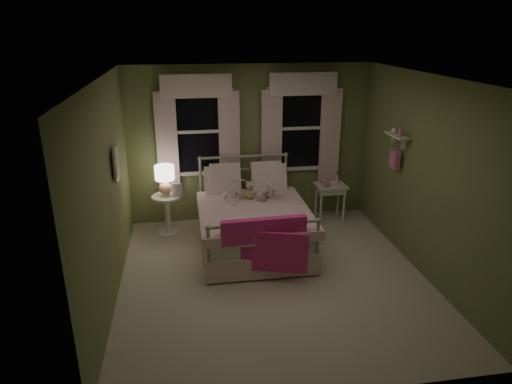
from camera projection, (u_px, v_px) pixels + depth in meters
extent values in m
plane|color=silver|center=(273.00, 277.00, 6.08)|extent=(4.20, 4.20, 0.00)
plane|color=white|center=(276.00, 78.00, 5.18)|extent=(4.20, 4.20, 0.00)
plane|color=olive|center=(250.00, 144.00, 7.57)|extent=(4.00, 0.00, 4.00)
plane|color=olive|center=(326.00, 270.00, 3.68)|extent=(4.00, 0.00, 4.00)
plane|color=olive|center=(107.00, 195.00, 5.33)|extent=(0.00, 4.20, 4.20)
plane|color=olive|center=(425.00, 177.00, 5.93)|extent=(0.00, 4.20, 4.20)
cube|color=white|center=(253.00, 221.00, 6.78)|extent=(1.44, 1.94, 0.26)
cube|color=white|center=(253.00, 236.00, 6.86)|extent=(1.54, 2.02, 0.30)
cube|color=white|center=(254.00, 214.00, 6.58)|extent=(1.58, 1.75, 0.14)
cylinder|color=#9EB793|center=(206.00, 232.00, 6.72)|extent=(0.04, 1.90, 0.04)
cylinder|color=#9EB793|center=(297.00, 226.00, 6.92)|extent=(0.04, 1.90, 0.04)
cylinder|color=#9EB793|center=(201.00, 192.00, 7.52)|extent=(0.04, 0.04, 1.15)
cylinder|color=#9EB793|center=(285.00, 187.00, 7.73)|extent=(0.04, 0.04, 1.15)
sphere|color=#9EB793|center=(200.00, 158.00, 7.32)|extent=(0.07, 0.07, 0.07)
sphere|color=#9EB793|center=(286.00, 155.00, 7.53)|extent=(0.07, 0.07, 0.07)
cylinder|color=#9EB793|center=(243.00, 156.00, 7.43)|extent=(1.42, 0.04, 0.04)
cylinder|color=#9EB793|center=(244.00, 169.00, 7.50)|extent=(1.38, 0.03, 0.03)
cylinder|color=#9EB793|center=(209.00, 257.00, 5.78)|extent=(0.04, 0.04, 0.80)
cylinder|color=#9EB793|center=(317.00, 249.00, 5.99)|extent=(0.04, 0.04, 0.80)
sphere|color=#9EB793|center=(208.00, 228.00, 5.64)|extent=(0.07, 0.07, 0.07)
sphere|color=#9EB793|center=(319.00, 221.00, 5.85)|extent=(0.07, 0.07, 0.07)
cylinder|color=#9EB793|center=(264.00, 224.00, 5.75)|extent=(1.42, 0.04, 0.04)
cube|color=white|center=(222.00, 183.00, 7.24)|extent=(0.55, 0.32, 0.57)
cube|color=white|center=(269.00, 181.00, 7.35)|extent=(0.55, 0.32, 0.57)
cube|color=white|center=(225.00, 178.00, 7.22)|extent=(0.48, 0.30, 0.51)
cube|color=white|center=(266.00, 176.00, 7.32)|extent=(0.48, 0.30, 0.51)
cube|color=#E22C90|center=(264.00, 230.00, 5.78)|extent=(1.10, 0.14, 0.32)
cube|color=#DD2B87|center=(265.00, 252.00, 5.80)|extent=(1.07, 0.35, 0.55)
imported|color=#F7D1DD|center=(230.00, 177.00, 6.96)|extent=(0.31, 0.21, 0.84)
imported|color=#F7D1DD|center=(266.00, 178.00, 7.06)|extent=(0.44, 0.40, 0.73)
imported|color=beige|center=(232.00, 183.00, 6.74)|extent=(0.21, 0.13, 0.26)
imported|color=beige|center=(269.00, 184.00, 6.83)|extent=(0.21, 0.14, 0.26)
sphere|color=tan|center=(250.00, 194.00, 6.94)|extent=(0.16, 0.16, 0.16)
sphere|color=tan|center=(250.00, 185.00, 6.88)|extent=(0.12, 0.12, 0.12)
sphere|color=tan|center=(247.00, 182.00, 6.85)|extent=(0.05, 0.05, 0.05)
sphere|color=tan|center=(253.00, 182.00, 6.86)|extent=(0.05, 0.05, 0.05)
sphere|color=tan|center=(245.00, 193.00, 6.90)|extent=(0.06, 0.06, 0.06)
sphere|color=tan|center=(255.00, 193.00, 6.92)|extent=(0.06, 0.06, 0.06)
sphere|color=#8C6B51|center=(250.00, 187.00, 6.83)|extent=(0.04, 0.04, 0.04)
cylinder|color=white|center=(166.00, 197.00, 7.15)|extent=(0.46, 0.46, 0.04)
cylinder|color=white|center=(168.00, 215.00, 7.26)|extent=(0.08, 0.08, 0.60)
cylinder|color=white|center=(169.00, 232.00, 7.36)|extent=(0.34, 0.34, 0.03)
sphere|color=#E69F88|center=(166.00, 188.00, 7.10)|extent=(0.20, 0.20, 0.20)
cylinder|color=pink|center=(165.00, 181.00, 7.06)|extent=(0.03, 0.03, 0.12)
cylinder|color=#FFEAC6|center=(164.00, 173.00, 7.01)|extent=(0.30, 0.30, 0.22)
imported|color=beige|center=(173.00, 197.00, 7.08)|extent=(0.20, 0.25, 0.02)
cube|color=white|center=(331.00, 186.00, 7.64)|extent=(0.50, 0.40, 0.04)
cube|color=white|center=(330.00, 190.00, 7.67)|extent=(0.44, 0.34, 0.08)
cylinder|color=white|center=(321.00, 207.00, 7.58)|extent=(0.04, 0.04, 0.60)
cylinder|color=white|center=(344.00, 206.00, 7.64)|extent=(0.04, 0.04, 0.60)
cylinder|color=white|center=(316.00, 201.00, 7.86)|extent=(0.04, 0.04, 0.60)
cylinder|color=white|center=(338.00, 200.00, 7.92)|extent=(0.04, 0.04, 0.60)
sphere|color=pink|center=(325.00, 182.00, 7.60)|extent=(0.14, 0.14, 0.14)
cube|color=pink|center=(327.00, 184.00, 7.52)|extent=(0.10, 0.05, 0.04)
cylinder|color=white|center=(337.00, 179.00, 7.67)|extent=(0.05, 0.05, 0.14)
cylinder|color=#4C7F3F|center=(337.00, 173.00, 7.64)|extent=(0.01, 0.01, 0.12)
sphere|color=pink|center=(338.00, 169.00, 7.61)|extent=(0.06, 0.06, 0.06)
cube|color=black|center=(198.00, 131.00, 7.35)|extent=(0.76, 0.02, 1.35)
cube|color=white|center=(196.00, 87.00, 7.09)|extent=(0.84, 0.05, 0.06)
cube|color=white|center=(200.00, 173.00, 7.57)|extent=(0.84, 0.05, 0.06)
cube|color=white|center=(173.00, 133.00, 7.27)|extent=(0.06, 0.05, 1.40)
cube|color=white|center=(223.00, 131.00, 7.39)|extent=(0.06, 0.05, 1.40)
cube|color=white|center=(198.00, 132.00, 7.33)|extent=(0.76, 0.04, 0.05)
cube|color=silver|center=(167.00, 146.00, 7.28)|extent=(0.34, 0.06, 1.70)
cube|color=silver|center=(229.00, 143.00, 7.43)|extent=(0.34, 0.06, 1.70)
cube|color=white|center=(196.00, 86.00, 7.02)|extent=(1.10, 0.08, 0.36)
cylinder|color=white|center=(196.00, 90.00, 7.08)|extent=(1.20, 0.03, 0.03)
cube|color=black|center=(300.00, 128.00, 7.60)|extent=(0.76, 0.02, 1.35)
cube|color=white|center=(302.00, 85.00, 7.34)|extent=(0.84, 0.05, 0.06)
cube|color=white|center=(299.00, 168.00, 7.82)|extent=(0.84, 0.05, 0.06)
cube|color=white|center=(277.00, 129.00, 7.52)|extent=(0.06, 0.05, 1.40)
cube|color=white|center=(324.00, 127.00, 7.64)|extent=(0.06, 0.05, 1.40)
cube|color=white|center=(301.00, 128.00, 7.58)|extent=(0.76, 0.04, 0.05)
cube|color=silver|center=(272.00, 142.00, 7.54)|extent=(0.34, 0.06, 1.70)
cube|color=silver|center=(330.00, 139.00, 7.68)|extent=(0.34, 0.06, 1.70)
cube|color=white|center=(303.00, 84.00, 7.27)|extent=(1.10, 0.08, 0.36)
cylinder|color=white|center=(302.00, 87.00, 7.33)|extent=(1.20, 0.03, 0.03)
cube|color=white|center=(397.00, 136.00, 6.42)|extent=(0.15, 0.50, 0.03)
cube|color=white|center=(404.00, 144.00, 6.31)|extent=(0.06, 0.03, 0.14)
cube|color=white|center=(394.00, 139.00, 6.59)|extent=(0.06, 0.03, 0.14)
cylinder|color=pink|center=(401.00, 132.00, 6.30)|extent=(0.06, 0.06, 0.10)
sphere|color=white|center=(394.00, 131.00, 6.50)|extent=(0.08, 0.08, 0.08)
cube|color=pink|center=(395.00, 159.00, 6.54)|extent=(0.08, 0.18, 0.26)
cube|color=beige|center=(116.00, 163.00, 5.83)|extent=(0.03, 0.32, 0.42)
cube|color=silver|center=(118.00, 163.00, 5.83)|extent=(0.01, 0.25, 0.34)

